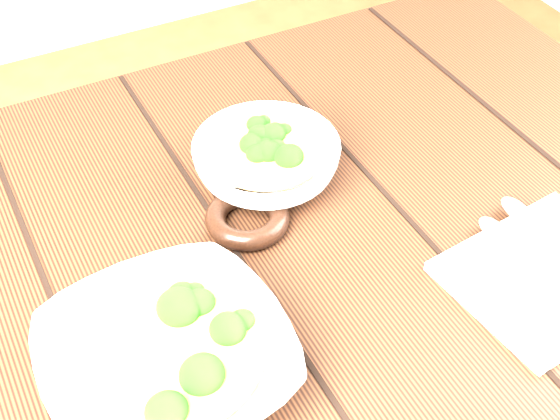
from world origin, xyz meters
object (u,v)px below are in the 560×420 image
soup_bowl_back (267,161)px  soup_bowl_front (167,359)px  trivet (247,218)px  napkin (548,275)px  table (258,318)px

soup_bowl_back → soup_bowl_front: bearing=-134.7°
soup_bowl_back → trivet: size_ratio=1.86×
soup_bowl_back → trivet: bearing=-132.4°
soup_bowl_back → trivet: (-0.06, -0.06, -0.02)m
soup_bowl_front → napkin: size_ratio=1.16×
napkin → soup_bowl_back: bearing=118.5°
soup_bowl_front → trivet: 0.22m
trivet → napkin: 0.33m
table → napkin: 0.34m
soup_bowl_back → napkin: (0.20, -0.28, -0.03)m
trivet → soup_bowl_front: bearing=-135.5°
soup_bowl_front → trivet: bearing=44.5°
soup_bowl_front → soup_bowl_back: size_ratio=1.31×
table → napkin: (0.26, -0.18, 0.13)m
soup_bowl_back → trivet: soup_bowl_back is taller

